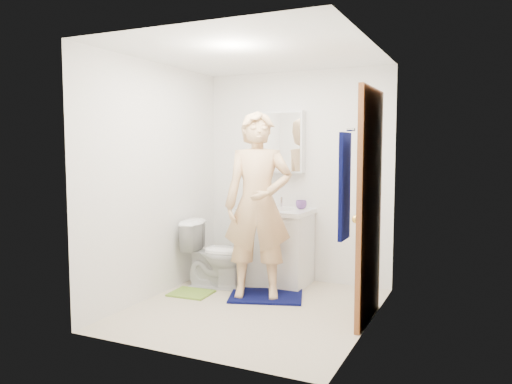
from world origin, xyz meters
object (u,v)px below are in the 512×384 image
Objects in this scene: towel at (345,186)px; soap_dispenser at (257,200)px; toilet at (216,254)px; man at (258,205)px; medicine_cabinet at (283,142)px; toothbrush_cup at (301,205)px; vanity_cabinet at (275,249)px.

soap_dispenser is at bearing 134.33° from towel.
toilet is 0.39× the size of man.
medicine_cabinet is 0.87× the size of towel.
soap_dispenser is at bearing -54.83° from toilet.
man is at bearing 141.25° from towel.
toothbrush_cup is (0.79, 0.53, 0.53)m from toilet.
toilet is at bearing -130.46° from medicine_cabinet.
man is at bearing -116.04° from toilet.
toothbrush_cup is at bearing 26.18° from vanity_cabinet.
medicine_cabinet is 1.48m from toilet.
vanity_cabinet is 0.58m from toothbrush_cup.
medicine_cabinet is 5.68× the size of toothbrush_cup.
toothbrush_cup reaches higher than toilet.
medicine_cabinet reaches higher than toilet.
man reaches higher than towel.
toilet is at bearing -143.10° from vanity_cabinet.
towel reaches higher than soap_dispenser.
medicine_cabinet is at bearing -49.47° from toilet.
towel is 1.08× the size of toilet.
medicine_cabinet is (0.00, 0.22, 1.20)m from vanity_cabinet.
man is at bearing -84.76° from vanity_cabinet.
soap_dispenser reaches higher than toilet.
toothbrush_cup is (0.26, -0.10, -0.70)m from medicine_cabinet.
soap_dispenser is at bearing -156.17° from toothbrush_cup.
soap_dispenser reaches higher than toothbrush_cup.
vanity_cabinet is at bearing 74.98° from man.
towel is at bearing -59.01° from man.
toothbrush_cup reaches higher than vanity_cabinet.
vanity_cabinet is 2.08m from towel.
soap_dispenser is at bearing -123.46° from medicine_cabinet.
medicine_cabinet reaches higher than soap_dispenser.
soap_dispenser is 0.57m from man.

